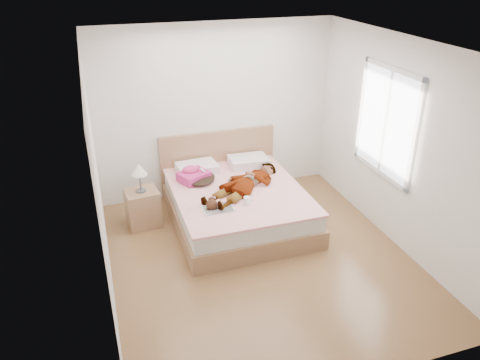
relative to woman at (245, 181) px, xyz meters
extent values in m
plane|color=#533519|center=(-0.11, -0.98, -0.61)|extent=(4.00, 4.00, 0.00)
imported|color=white|center=(0.00, 0.00, 0.00)|extent=(1.52, 1.32, 0.20)
ellipsoid|color=black|center=(-0.57, 0.45, -0.06)|extent=(0.55, 0.65, 0.09)
cube|color=silver|center=(-0.50, 0.40, 0.06)|extent=(0.08, 0.09, 0.05)
plane|color=white|center=(-0.11, -0.98, 1.99)|extent=(4.00, 4.00, 0.00)
plane|color=silver|center=(-0.11, 1.02, 0.69)|extent=(3.60, 0.00, 3.60)
plane|color=silver|center=(-0.11, -2.98, 0.69)|extent=(3.60, 0.00, 3.60)
plane|color=silver|center=(-1.91, -0.98, 0.69)|extent=(0.00, 4.00, 4.00)
plane|color=silver|center=(1.69, -0.98, 0.69)|extent=(0.00, 4.00, 4.00)
cube|color=white|center=(1.66, -0.68, 0.89)|extent=(0.02, 1.10, 1.30)
cube|color=silver|center=(1.66, -1.26, 0.89)|extent=(0.04, 0.06, 1.42)
cube|color=silver|center=(1.66, -0.10, 0.89)|extent=(0.04, 0.06, 1.42)
cube|color=silver|center=(1.66, -0.68, 0.21)|extent=(0.04, 1.22, 0.06)
cube|color=silver|center=(1.66, -0.68, 1.57)|extent=(0.04, 1.22, 0.06)
cube|color=silver|center=(1.66, -0.68, 0.89)|extent=(0.03, 0.04, 1.30)
cube|color=#8B6240|center=(-0.11, -0.03, -0.48)|extent=(1.78, 2.08, 0.26)
cube|color=silver|center=(-0.11, -0.03, -0.24)|extent=(1.70, 2.00, 0.22)
cube|color=white|center=(-0.11, -0.03, -0.12)|extent=(1.74, 2.04, 0.03)
cube|color=#895F3F|center=(-0.11, 0.98, -0.11)|extent=(1.80, 0.07, 1.00)
cube|color=white|center=(-0.51, 0.69, -0.04)|extent=(0.61, 0.44, 0.13)
cube|color=silver|center=(0.29, 0.69, -0.04)|extent=(0.60, 0.43, 0.13)
cube|color=#CE387F|center=(-0.62, 0.43, -0.04)|extent=(0.50, 0.46, 0.13)
ellipsoid|color=#FF4595|center=(-0.65, 0.48, 0.05)|extent=(0.25, 0.19, 0.12)
cube|color=white|center=(-0.52, -0.47, -0.10)|extent=(0.39, 0.26, 0.01)
cube|color=white|center=(-0.62, -0.47, -0.09)|extent=(0.19, 0.26, 0.02)
cube|color=black|center=(-0.42, -0.47, -0.09)|extent=(0.19, 0.26, 0.02)
cylinder|color=white|center=(-0.12, -0.46, -0.05)|extent=(0.09, 0.09, 0.10)
torus|color=silver|center=(-0.08, -0.46, -0.05)|extent=(0.07, 0.02, 0.07)
cylinder|color=black|center=(-0.12, -0.46, -0.01)|extent=(0.08, 0.08, 0.00)
ellipsoid|color=black|center=(-0.59, -0.44, -0.04)|extent=(0.18, 0.20, 0.12)
ellipsoid|color=beige|center=(-0.59, -0.45, -0.03)|extent=(0.10, 0.10, 0.06)
sphere|color=black|center=(-0.57, -0.35, -0.03)|extent=(0.09, 0.09, 0.09)
sphere|color=#FBA3B5|center=(-0.59, -0.31, -0.01)|extent=(0.03, 0.03, 0.03)
sphere|color=#FCA4C7|center=(-0.53, -0.33, -0.01)|extent=(0.03, 0.03, 0.03)
ellipsoid|color=black|center=(-0.65, -0.46, -0.07)|extent=(0.05, 0.06, 0.03)
ellipsoid|color=black|center=(-0.55, -0.49, -0.07)|extent=(0.05, 0.06, 0.03)
cube|color=brown|center=(-1.39, 0.30, -0.35)|extent=(0.47, 0.43, 0.53)
cylinder|color=#4C4C4C|center=(-1.39, 0.30, -0.07)|extent=(0.15, 0.15, 0.02)
cylinder|color=#525252|center=(-1.39, 0.30, 0.06)|extent=(0.03, 0.03, 0.27)
cone|color=white|center=(-1.39, 0.30, 0.24)|extent=(0.23, 0.23, 0.15)
camera|label=1|loc=(-1.85, -5.46, 2.85)|focal=35.00mm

